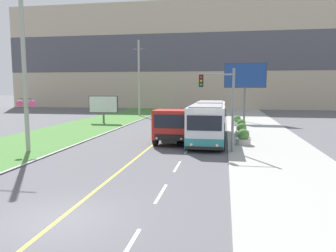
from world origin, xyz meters
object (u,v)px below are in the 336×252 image
at_px(city_bus, 209,121).
at_px(billboard_small, 103,105).
at_px(traffic_light_mast, 222,99).
at_px(planter_round_third, 241,126).
at_px(dump_truck, 173,127).
at_px(utility_pole_near, 24,71).
at_px(planter_round_far, 237,121).
at_px(planter_round_second, 241,131).
at_px(billboard_large, 245,78).
at_px(planter_round_near, 243,138).
at_px(utility_pole_far, 139,78).
at_px(car_distant, 190,116).

xyz_separation_m(city_bus, billboard_small, (-12.82, 10.13, 0.67)).
xyz_separation_m(traffic_light_mast, planter_round_third, (1.79, 10.90, -2.94)).
bearing_deg(dump_truck, city_bus, 43.23).
distance_m(utility_pole_near, planter_round_far, 22.50).
relative_size(city_bus, dump_truck, 1.88).
bearing_deg(planter_round_far, billboard_small, 178.71).
height_order(city_bus, billboard_small, billboard_small).
distance_m(traffic_light_mast, planter_round_second, 7.65).
distance_m(billboard_large, planter_round_far, 6.69).
bearing_deg(planter_round_third, planter_round_near, -91.85).
relative_size(billboard_large, planter_round_near, 6.16).
bearing_deg(billboard_small, utility_pole_far, 82.09).
bearing_deg(utility_pole_near, planter_round_far, 49.78).
relative_size(billboard_small, planter_round_second, 3.06).
distance_m(utility_pole_far, planter_round_near, 27.52).
relative_size(car_distant, planter_round_far, 3.81).
distance_m(city_bus, planter_round_third, 6.52).
relative_size(traffic_light_mast, planter_round_second, 4.74).
xyz_separation_m(billboard_large, planter_round_third, (-0.73, -8.51, -4.86)).
distance_m(dump_truck, traffic_light_mast, 5.07).
xyz_separation_m(car_distant, billboard_small, (-9.90, -3.98, 1.50)).
distance_m(dump_truck, planter_round_third, 9.81).
distance_m(traffic_light_mast, planter_round_near, 4.37).
bearing_deg(planter_round_far, traffic_light_mast, -95.87).
xyz_separation_m(car_distant, utility_pole_near, (-8.64, -21.12, 4.61)).
bearing_deg(utility_pole_far, planter_round_third, -46.78).
relative_size(dump_truck, planter_round_near, 5.38).
relative_size(car_distant, billboard_small, 1.22).
bearing_deg(billboard_large, utility_pole_near, -125.51).
bearing_deg(planter_round_near, planter_round_third, 88.15).
relative_size(dump_truck, planter_round_third, 5.65).
height_order(utility_pole_near, billboard_large, utility_pole_near).
bearing_deg(planter_round_near, traffic_light_mast, -118.13).
bearing_deg(billboard_large, car_distant, -178.50).
bearing_deg(traffic_light_mast, car_distant, 101.83).
distance_m(utility_pole_near, planter_round_third, 19.87).
xyz_separation_m(billboard_small, planter_round_second, (15.54, -8.38, -1.60)).
bearing_deg(dump_truck, planter_round_second, 38.16).
relative_size(planter_round_near, planter_round_third, 1.05).
relative_size(dump_truck, billboard_large, 0.87).
relative_size(billboard_small, planter_round_third, 3.18).
relative_size(car_distant, utility_pole_near, 0.38).
bearing_deg(planter_round_far, city_bus, -105.13).
height_order(city_bus, planter_round_far, city_bus).
distance_m(city_bus, planter_round_second, 3.36).
bearing_deg(planter_round_third, traffic_light_mast, -99.33).
xyz_separation_m(car_distant, utility_pole_far, (-8.40, 6.80, 4.94)).
height_order(utility_pole_near, planter_round_far, utility_pole_near).
height_order(city_bus, planter_round_second, city_bus).
relative_size(car_distant, billboard_large, 0.60).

